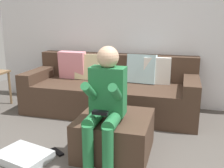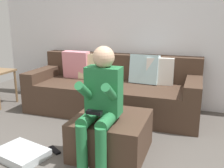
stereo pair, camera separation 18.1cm
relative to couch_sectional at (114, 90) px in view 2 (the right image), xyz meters
name	(u,v)px [view 2 (the right image)]	position (x,y,z in m)	size (l,w,h in m)	color
wall_back	(141,29)	(0.28, 0.47, 0.88)	(4.81, 0.10, 2.40)	silver
couch_sectional	(114,90)	(0.00, 0.00, 0.00)	(2.47, 0.97, 0.86)	#473326
ottoman	(111,135)	(0.38, -1.21, -0.12)	(0.72, 0.73, 0.40)	#473326
person_seated	(100,100)	(0.34, -1.40, 0.31)	(0.33, 0.60, 1.12)	#26723F
storage_bin	(21,154)	(-0.45, -1.60, -0.28)	(0.50, 0.37, 0.08)	silver
remote_by_storage_bin	(55,150)	(-0.20, -1.38, -0.31)	(0.18, 0.06, 0.02)	black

